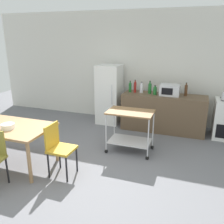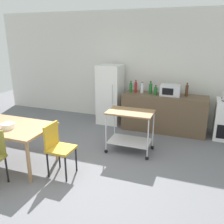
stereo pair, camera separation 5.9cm
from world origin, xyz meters
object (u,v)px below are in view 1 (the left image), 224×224
at_px(refrigerator, 109,94).
at_px(bottle_olive_oil, 186,90).
at_px(bottle_sparkling_water, 150,88).
at_px(kitchen_cart, 130,125).
at_px(chair_mustard, 58,146).
at_px(fruit_bowl, 8,126).
at_px(bottle_hot_sauce, 130,87).
at_px(bottle_wine, 141,88).
at_px(microwave, 170,90).
at_px(bottle_vinegar, 155,91).
at_px(bottle_sesame_oil, 135,87).
at_px(dining_table, 9,130).

xyz_separation_m(refrigerator, bottle_olive_oil, (1.93, -0.02, 0.26)).
bearing_deg(bottle_sparkling_water, kitchen_cart, -93.75).
distance_m(chair_mustard, fruit_bowl, 0.95).
bearing_deg(refrigerator, chair_mustard, -87.86).
height_order(bottle_hot_sauce, bottle_olive_oil, bottle_olive_oil).
bearing_deg(chair_mustard, bottle_wine, -15.32).
bearing_deg(refrigerator, microwave, -3.57).
relative_size(bottle_vinegar, fruit_bowl, 1.01).
xyz_separation_m(bottle_wine, bottle_olive_oil, (1.06, 0.02, 0.02)).
bearing_deg(microwave, fruit_bowl, -130.83).
xyz_separation_m(kitchen_cart, microwave, (0.58, 1.39, 0.46)).
xyz_separation_m(bottle_sparkling_water, bottle_olive_oil, (0.85, 0.05, 0.00)).
bearing_deg(bottle_sesame_oil, dining_table, -121.12).
height_order(chair_mustard, bottle_vinegar, bottle_vinegar).
bearing_deg(refrigerator, bottle_sparkling_water, -3.54).
distance_m(chair_mustard, bottle_vinegar, 2.86).
xyz_separation_m(dining_table, bottle_olive_oil, (2.82, 2.70, 0.36)).
bearing_deg(bottle_vinegar, bottle_wine, 165.46).
bearing_deg(microwave, bottle_hot_sauce, 177.69).
bearing_deg(bottle_sesame_oil, bottle_olive_oil, 2.53).
relative_size(refrigerator, bottle_wine, 5.73).
bearing_deg(bottle_vinegar, bottle_sparkling_water, 154.63).
height_order(bottle_hot_sauce, bottle_wine, bottle_hot_sauce).
xyz_separation_m(bottle_sesame_oil, bottle_wine, (0.16, 0.03, -0.02)).
bearing_deg(kitchen_cart, bottle_vinegar, 80.20).
relative_size(chair_mustard, bottle_sesame_oil, 2.81).
relative_size(bottle_hot_sauce, bottle_olive_oil, 0.89).
distance_m(dining_table, bottle_wine, 3.22).
bearing_deg(dining_table, kitchen_cart, 33.32).
distance_m(kitchen_cart, microwave, 1.57).
xyz_separation_m(bottle_sparkling_water, microwave, (0.48, -0.03, -0.00)).
distance_m(refrigerator, bottle_hot_sauce, 0.63).
bearing_deg(bottle_wine, bottle_vinegar, -14.54).
height_order(kitchen_cart, fruit_bowl, kitchen_cart).
height_order(dining_table, kitchen_cart, kitchen_cart).
bearing_deg(kitchen_cart, bottle_olive_oil, 57.33).
xyz_separation_m(dining_table, bottle_vinegar, (2.11, 2.59, 0.32)).
height_order(chair_mustard, bottle_hot_sauce, bottle_hot_sauce).
relative_size(kitchen_cart, bottle_olive_oil, 2.89).
distance_m(dining_table, refrigerator, 2.86).
height_order(bottle_hot_sauce, bottle_sesame_oil, bottle_sesame_oil).
bearing_deg(bottle_hot_sauce, refrigerator, 174.29).
bearing_deg(bottle_hot_sauce, chair_mustard, -100.18).
height_order(chair_mustard, bottle_wine, bottle_wine).
bearing_deg(bottle_olive_oil, microwave, -167.66).
bearing_deg(kitchen_cart, bottle_hot_sauce, 105.97).
relative_size(refrigerator, microwave, 3.37).
bearing_deg(kitchen_cart, bottle_wine, 94.78).
xyz_separation_m(bottle_hot_sauce, bottle_olive_oil, (1.35, 0.04, 0.02)).
xyz_separation_m(dining_table, bottle_sparkling_water, (1.97, 2.65, 0.36)).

